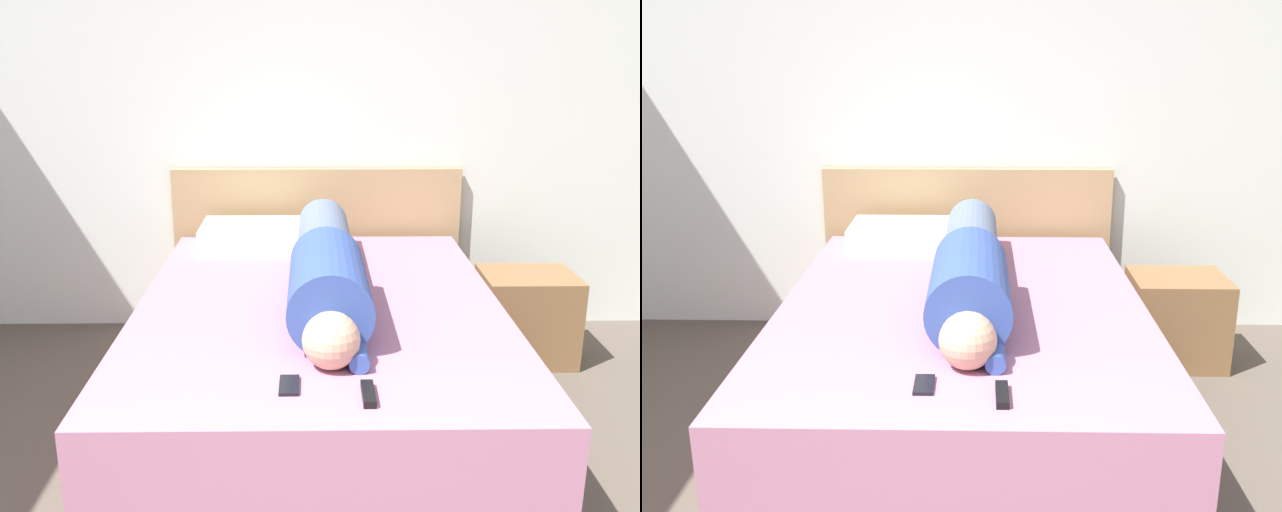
{
  "view_description": "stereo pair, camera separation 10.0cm",
  "coord_description": "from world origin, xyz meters",
  "views": [
    {
      "loc": [
        0.08,
        -0.72,
        1.64
      ],
      "look_at": [
        0.12,
        1.96,
        0.83
      ],
      "focal_mm": 40.0,
      "sensor_mm": 36.0,
      "label": 1
    },
    {
      "loc": [
        0.18,
        -0.72,
        1.64
      ],
      "look_at": [
        0.12,
        1.96,
        0.83
      ],
      "focal_mm": 40.0,
      "sensor_mm": 36.0,
      "label": 2
    }
  ],
  "objects": [
    {
      "name": "pillow_near_headboard",
      "position": [
        -0.21,
        2.93,
        0.65
      ],
      "size": [
        0.57,
        0.39,
        0.13
      ],
      "color": "silver",
      "rests_on": "bed"
    },
    {
      "name": "wall_back",
      "position": [
        0.0,
        3.34,
        1.3
      ],
      "size": [
        5.89,
        0.06,
        2.6
      ],
      "color": "silver",
      "rests_on": "ground_plane"
    },
    {
      "name": "cell_phone",
      "position": [
        0.01,
        1.34,
        0.58
      ],
      "size": [
        0.06,
        0.13,
        0.01
      ],
      "color": "black",
      "rests_on": "bed"
    },
    {
      "name": "nightstand",
      "position": [
        1.23,
        2.79,
        0.24
      ],
      "size": [
        0.49,
        0.39,
        0.47
      ],
      "color": "brown",
      "rests_on": "ground_plane"
    },
    {
      "name": "headboard",
      "position": [
        0.12,
        3.27,
        0.47
      ],
      "size": [
        1.65,
        0.04,
        0.95
      ],
      "color": "tan",
      "rests_on": "ground_plane"
    },
    {
      "name": "person_lying",
      "position": [
        0.15,
        2.15,
        0.72
      ],
      "size": [
        0.31,
        1.61,
        0.31
      ],
      "color": "tan",
      "rests_on": "bed"
    },
    {
      "name": "tv_remote",
      "position": [
        0.26,
        1.26,
        0.59
      ],
      "size": [
        0.04,
        0.15,
        0.02
      ],
      "color": "black",
      "rests_on": "bed"
    },
    {
      "name": "bed",
      "position": [
        0.12,
        2.12,
        0.29
      ],
      "size": [
        1.53,
        2.1,
        0.58
      ],
      "color": "#B2708E",
      "rests_on": "ground_plane"
    }
  ]
}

